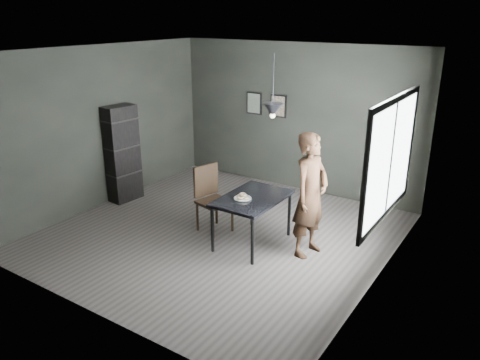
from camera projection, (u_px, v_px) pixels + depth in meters
The scene contains 13 objects.
ground at pixel (220, 233), 7.41m from camera, with size 5.00×5.00×0.00m, color #36312E.
back_wall at pixel (295, 118), 8.91m from camera, with size 5.00×0.10×2.80m, color black.
ceiling at pixel (217, 51), 6.47m from camera, with size 5.00×5.00×0.02m.
window_assembly at pixel (391, 159), 5.75m from camera, with size 0.04×1.96×1.56m.
cafe_table at pixel (252, 202), 6.88m from camera, with size 0.80×1.20×0.75m.
white_plate at pixel (243, 199), 6.77m from camera, with size 0.23×0.23×0.01m, color white.
donut_pile at pixel (243, 197), 6.76m from camera, with size 0.20×0.20×0.08m.
woman at pixel (310, 195), 6.52m from camera, with size 0.66×0.43×1.79m, color black.
wood_chair at pixel (211, 194), 7.36m from camera, with size 0.56×0.56×1.06m.
shelf_unit at pixel (122, 154), 8.48m from camera, with size 0.33×0.59×1.76m, color black.
pendant_lamp at pixel (273, 110), 6.36m from camera, with size 0.28×0.28×0.86m.
framed_print_left at pixel (254, 103), 9.28m from camera, with size 0.34×0.04×0.44m.
framed_print_right at pixel (278, 106), 8.99m from camera, with size 0.34×0.04×0.44m.
Camera 1 is at (3.94, -5.42, 3.30)m, focal length 35.00 mm.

